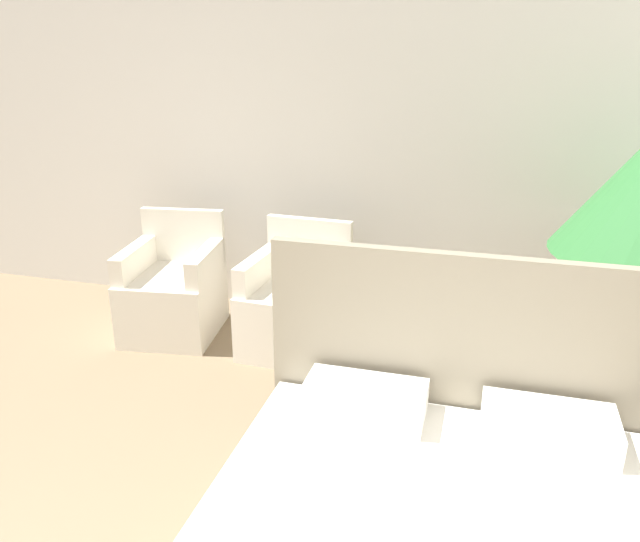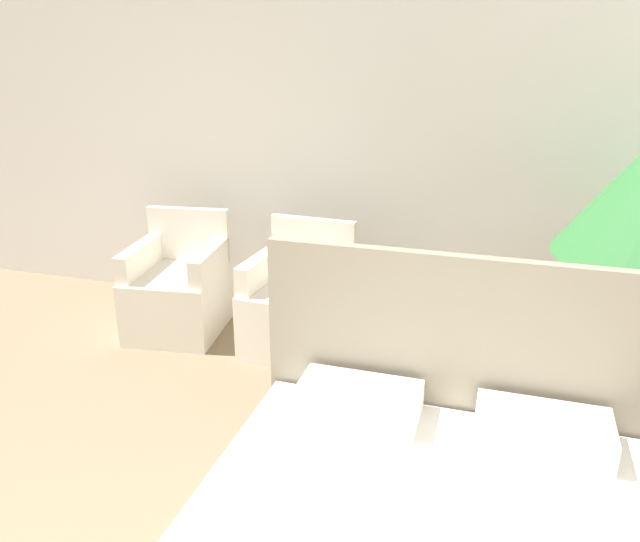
{
  "view_description": "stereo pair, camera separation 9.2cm",
  "coord_description": "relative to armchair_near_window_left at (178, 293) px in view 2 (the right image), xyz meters",
  "views": [
    {
      "loc": [
        0.93,
        -0.33,
        2.05
      ],
      "look_at": [
        0.04,
        2.88,
        0.83
      ],
      "focal_mm": 35.0,
      "sensor_mm": 36.0,
      "label": 1
    },
    {
      "loc": [
        1.02,
        -0.3,
        2.05
      ],
      "look_at": [
        0.04,
        2.88,
        0.83
      ],
      "focal_mm": 35.0,
      "sensor_mm": 36.0,
      "label": 2
    }
  ],
  "objects": [
    {
      "name": "wall_back",
      "position": [
        1.27,
        0.72,
        1.16
      ],
      "size": [
        10.0,
        0.06,
        2.9
      ],
      "color": "silver",
      "rests_on": "ground_plane"
    },
    {
      "name": "armchair_near_window_right",
      "position": [
        0.95,
        0.0,
        0.0
      ],
      "size": [
        0.68,
        0.73,
        0.87
      ],
      "rotation": [
        0.0,
        0.0,
        -0.06
      ],
      "color": "silver",
      "rests_on": "ground_plane"
    },
    {
      "name": "armchair_near_window_left",
      "position": [
        0.0,
        0.0,
        0.0
      ],
      "size": [
        0.72,
        0.78,
        0.87
      ],
      "rotation": [
        0.0,
        0.0,
        0.13
      ],
      "color": "silver",
      "rests_on": "ground_plane"
    }
  ]
}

